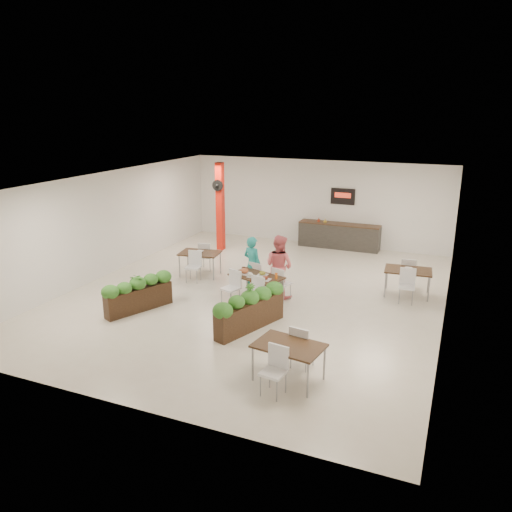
{
  "coord_description": "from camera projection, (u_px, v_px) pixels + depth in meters",
  "views": [
    {
      "loc": [
        5.11,
        -12.2,
        5.07
      ],
      "look_at": [
        -0.02,
        0.06,
        1.1
      ],
      "focal_mm": 35.0,
      "sensor_mm": 36.0,
      "label": 1
    }
  ],
  "objects": [
    {
      "name": "ground",
      "position": [
        256.0,
        294.0,
        14.12
      ],
      "size": [
        12.0,
        12.0,
        0.0
      ],
      "primitive_type": "plane",
      "color": "beige",
      "rests_on": "ground"
    },
    {
      "name": "side_table_a",
      "position": [
        200.0,
        256.0,
        15.51
      ],
      "size": [
        1.33,
        1.66,
        0.92
      ],
      "rotation": [
        0.0,
        0.0,
        0.15
      ],
      "color": "black",
      "rests_on": "ground"
    },
    {
      "name": "room_shell",
      "position": [
        256.0,
        225.0,
        13.55
      ],
      "size": [
        10.1,
        12.1,
        3.22
      ],
      "color": "white",
      "rests_on": "ground"
    },
    {
      "name": "diner_woman",
      "position": [
        279.0,
        266.0,
        13.73
      ],
      "size": [
        1.01,
        0.89,
        1.75
      ],
      "primitive_type": "imported",
      "rotation": [
        0.0,
        0.0,
        2.83
      ],
      "color": "#F56D74",
      "rests_on": "ground"
    },
    {
      "name": "side_table_b",
      "position": [
        408.0,
        274.0,
        13.86
      ],
      "size": [
        1.33,
        1.65,
        0.92
      ],
      "rotation": [
        0.0,
        0.0,
        0.08
      ],
      "color": "black",
      "rests_on": "ground"
    },
    {
      "name": "planter_right",
      "position": [
        250.0,
        309.0,
        11.74
      ],
      "size": [
        1.02,
        2.06,
        1.14
      ],
      "rotation": [
        0.0,
        0.0,
        1.23
      ],
      "color": "black",
      "rests_on": "ground"
    },
    {
      "name": "side_table_c",
      "position": [
        289.0,
        350.0,
        9.48
      ],
      "size": [
        1.4,
        1.66,
        0.92
      ],
      "rotation": [
        0.0,
        0.0,
        -0.15
      ],
      "color": "black",
      "rests_on": "ground"
    },
    {
      "name": "red_column",
      "position": [
        220.0,
        206.0,
        18.11
      ],
      "size": [
        0.4,
        0.41,
        3.2
      ],
      "color": "red",
      "rests_on": "ground"
    },
    {
      "name": "planter_left",
      "position": [
        138.0,
        292.0,
        12.82
      ],
      "size": [
        1.03,
        1.82,
        1.02
      ],
      "rotation": [
        0.0,
        0.0,
        1.16
      ],
      "color": "black",
      "rests_on": "ground"
    },
    {
      "name": "main_table",
      "position": [
        256.0,
        280.0,
        13.37
      ],
      "size": [
        1.65,
        1.91,
        0.92
      ],
      "rotation": [
        0.0,
        0.0,
        -0.31
      ],
      "color": "black",
      "rests_on": "ground"
    },
    {
      "name": "service_counter",
      "position": [
        339.0,
        235.0,
        18.61
      ],
      "size": [
        3.0,
        0.64,
        2.2
      ],
      "color": "#282724",
      "rests_on": "ground"
    },
    {
      "name": "diner_man",
      "position": [
        252.0,
        265.0,
        14.04
      ],
      "size": [
        0.69,
        0.55,
        1.63
      ],
      "primitive_type": "imported",
      "rotation": [
        0.0,
        0.0,
        2.83
      ],
      "color": "teal",
      "rests_on": "ground"
    }
  ]
}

